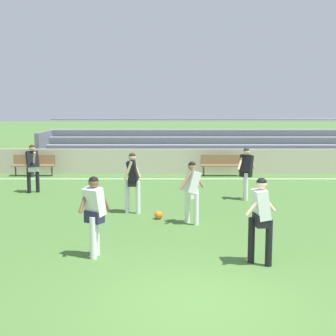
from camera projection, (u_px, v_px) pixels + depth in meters
name	position (u px, v px, depth m)	size (l,w,h in m)	color
ground_plane	(199.00, 304.00, 7.22)	(160.00, 160.00, 0.00)	#477033
field_line_sideline	(179.00, 179.00, 19.35)	(44.00, 0.12, 0.01)	white
sideline_wall	(178.00, 161.00, 20.80)	(48.00, 0.16, 1.10)	beige
bleacher_stand	(237.00, 147.00, 23.22)	(19.20, 3.17, 2.30)	#9EA3AD
bench_centre_sideline	(33.00, 163.00, 20.13)	(1.80, 0.40, 0.90)	olive
bench_far_right	(221.00, 163.00, 20.15)	(1.80, 0.40, 0.90)	olive
spectator_seated	(32.00, 160.00, 20.00)	(0.36, 0.42, 1.21)	#2D2D38
player_dark_wide_right	(132.00, 177.00, 13.12)	(0.45, 0.46, 1.70)	white
player_white_pressing_high	(191.00, 187.00, 11.94)	(0.69, 0.49, 1.61)	white
player_white_on_ball	(94.00, 210.00, 9.31)	(0.61, 0.47, 1.63)	white
player_dark_challenging	(32.00, 164.00, 16.20)	(0.52, 0.63, 1.67)	black
player_dark_wide_left	(245.00, 169.00, 15.01)	(0.64, 0.50, 1.67)	white
player_white_overlapping	(260.00, 213.00, 8.87)	(0.65, 0.45, 1.67)	black
soccer_ball	(158.00, 215.00, 12.55)	(0.22, 0.22, 0.22)	orange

